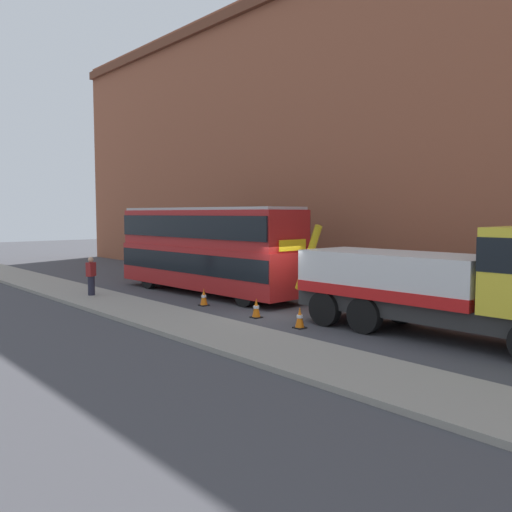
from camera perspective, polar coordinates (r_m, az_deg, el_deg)
The scene contains 9 objects.
ground_plane at distance 20.07m, azimuth 4.07°, elevation -6.28°, with size 120.00×120.00×0.00m, color #424247.
near_kerb at distance 17.38m, azimuth -5.80°, elevation -7.75°, with size 60.00×2.80×0.15m, color gray.
building_facade at distance 25.17m, azimuth 15.05°, elevation 14.25°, with size 60.00×1.50×16.00m.
recovery_tow_truck at distance 16.81m, azimuth 19.95°, elevation -2.60°, with size 10.19×2.96×3.67m.
double_decker_bus at distance 24.99m, azimuth -5.37°, elevation 1.02°, with size 11.12×2.94×4.06m.
pedestrian_onlooker at distance 24.66m, azimuth -17.33°, elevation -2.12°, with size 0.42×0.48×1.71m.
traffic_cone_near_bus at distance 21.91m, azimuth -5.64°, elevation -4.46°, with size 0.36×0.36×0.72m.
traffic_cone_midway at distance 19.32m, azimuth 0.03°, elevation -5.67°, with size 0.36×0.36×0.72m.
traffic_cone_near_truck at distance 17.64m, azimuth 4.73°, elevation -6.68°, with size 0.36×0.36×0.72m.
Camera 1 is at (13.83, -14.04, 3.80)m, focal length 37.15 mm.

